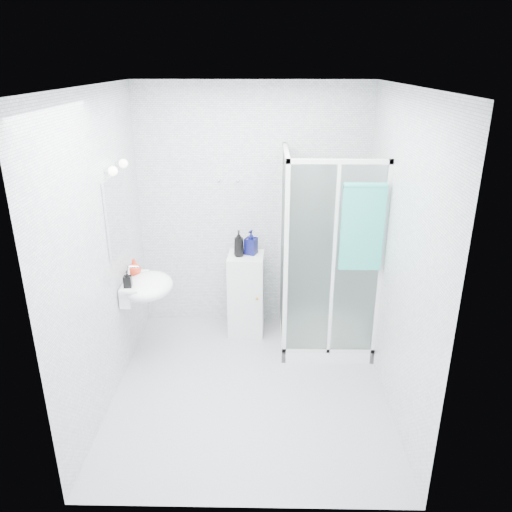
{
  "coord_description": "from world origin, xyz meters",
  "views": [
    {
      "loc": [
        0.13,
        -3.77,
        2.78
      ],
      "look_at": [
        0.05,
        0.35,
        1.15
      ],
      "focal_mm": 35.0,
      "sensor_mm": 36.0,
      "label": 1
    }
  ],
  "objects_px": {
    "storage_cabinet": "(246,294)",
    "soap_dispenser_black": "(127,279)",
    "wall_basin": "(146,286)",
    "shampoo_bottle_a": "(239,243)",
    "hand_towel": "(363,225)",
    "shower_enclosure": "(318,306)",
    "soap_dispenser_orange": "(134,267)",
    "shampoo_bottle_b": "(251,242)"
  },
  "relations": [
    {
      "from": "shampoo_bottle_a",
      "to": "shampoo_bottle_b",
      "type": "height_order",
      "value": "shampoo_bottle_a"
    },
    {
      "from": "shampoo_bottle_b",
      "to": "soap_dispenser_orange",
      "type": "bearing_deg",
      "value": -155.72
    },
    {
      "from": "shampoo_bottle_b",
      "to": "soap_dispenser_black",
      "type": "relative_size",
      "value": 1.64
    },
    {
      "from": "shampoo_bottle_b",
      "to": "soap_dispenser_black",
      "type": "bearing_deg",
      "value": -144.96
    },
    {
      "from": "soap_dispenser_orange",
      "to": "wall_basin",
      "type": "bearing_deg",
      "value": -42.84
    },
    {
      "from": "storage_cabinet",
      "to": "soap_dispenser_black",
      "type": "distance_m",
      "value": 1.36
    },
    {
      "from": "wall_basin",
      "to": "storage_cabinet",
      "type": "bearing_deg",
      "value": 31.68
    },
    {
      "from": "hand_towel",
      "to": "shower_enclosure",
      "type": "bearing_deg",
      "value": 127.31
    },
    {
      "from": "shampoo_bottle_a",
      "to": "shampoo_bottle_b",
      "type": "relative_size",
      "value": 1.07
    },
    {
      "from": "soap_dispenser_orange",
      "to": "soap_dispenser_black",
      "type": "relative_size",
      "value": 1.05
    },
    {
      "from": "wall_basin",
      "to": "soap_dispenser_orange",
      "type": "relative_size",
      "value": 3.43
    },
    {
      "from": "wall_basin",
      "to": "shampoo_bottle_a",
      "type": "height_order",
      "value": "shampoo_bottle_a"
    },
    {
      "from": "wall_basin",
      "to": "soap_dispenser_black",
      "type": "distance_m",
      "value": 0.24
    },
    {
      "from": "storage_cabinet",
      "to": "soap_dispenser_orange",
      "type": "relative_size",
      "value": 5.48
    },
    {
      "from": "storage_cabinet",
      "to": "soap_dispenser_black",
      "type": "bearing_deg",
      "value": -142.86
    },
    {
      "from": "shampoo_bottle_a",
      "to": "storage_cabinet",
      "type": "bearing_deg",
      "value": 18.71
    },
    {
      "from": "hand_towel",
      "to": "shampoo_bottle_b",
      "type": "relative_size",
      "value": 3.09
    },
    {
      "from": "shower_enclosure",
      "to": "hand_towel",
      "type": "relative_size",
      "value": 2.53
    },
    {
      "from": "shampoo_bottle_a",
      "to": "shampoo_bottle_b",
      "type": "distance_m",
      "value": 0.14
    },
    {
      "from": "shower_enclosure",
      "to": "shampoo_bottle_a",
      "type": "height_order",
      "value": "shower_enclosure"
    },
    {
      "from": "shampoo_bottle_a",
      "to": "soap_dispenser_orange",
      "type": "distance_m",
      "value": 1.07
    },
    {
      "from": "wall_basin",
      "to": "shampoo_bottle_a",
      "type": "xyz_separation_m",
      "value": [
        0.85,
        0.54,
        0.24
      ]
    },
    {
      "from": "soap_dispenser_black",
      "to": "hand_towel",
      "type": "bearing_deg",
      "value": 1.93
    },
    {
      "from": "soap_dispenser_orange",
      "to": "shampoo_bottle_a",
      "type": "bearing_deg",
      "value": 23.75
    },
    {
      "from": "shower_enclosure",
      "to": "storage_cabinet",
      "type": "height_order",
      "value": "shower_enclosure"
    },
    {
      "from": "soap_dispenser_black",
      "to": "shampoo_bottle_a",
      "type": "bearing_deg",
      "value": 35.83
    },
    {
      "from": "soap_dispenser_black",
      "to": "wall_basin",
      "type": "bearing_deg",
      "value": 52.66
    },
    {
      "from": "storage_cabinet",
      "to": "shampoo_bottle_a",
      "type": "bearing_deg",
      "value": -158.99
    },
    {
      "from": "soap_dispenser_black",
      "to": "soap_dispenser_orange",
      "type": "bearing_deg",
      "value": 91.21
    },
    {
      "from": "storage_cabinet",
      "to": "soap_dispenser_orange",
      "type": "bearing_deg",
      "value": -154.28
    },
    {
      "from": "shampoo_bottle_b",
      "to": "wall_basin",
      "type": "bearing_deg",
      "value": -147.91
    },
    {
      "from": "shower_enclosure",
      "to": "wall_basin",
      "type": "height_order",
      "value": "shower_enclosure"
    },
    {
      "from": "hand_towel",
      "to": "soap_dispenser_black",
      "type": "distance_m",
      "value": 2.14
    },
    {
      "from": "shower_enclosure",
      "to": "shampoo_bottle_b",
      "type": "bearing_deg",
      "value": 156.79
    },
    {
      "from": "shower_enclosure",
      "to": "shampoo_bottle_b",
      "type": "xyz_separation_m",
      "value": [
        -0.68,
        0.29,
        0.57
      ]
    },
    {
      "from": "shower_enclosure",
      "to": "shampoo_bottle_a",
      "type": "relative_size",
      "value": 7.3
    },
    {
      "from": "shower_enclosure",
      "to": "soap_dispenser_orange",
      "type": "bearing_deg",
      "value": -173.55
    },
    {
      "from": "soap_dispenser_orange",
      "to": "soap_dispenser_black",
      "type": "distance_m",
      "value": 0.27
    },
    {
      "from": "shower_enclosure",
      "to": "soap_dispenser_orange",
      "type": "distance_m",
      "value": 1.86
    },
    {
      "from": "wall_basin",
      "to": "shampoo_bottle_b",
      "type": "relative_size",
      "value": 2.19
    },
    {
      "from": "storage_cabinet",
      "to": "shampoo_bottle_a",
      "type": "relative_size",
      "value": 3.26
    },
    {
      "from": "shower_enclosure",
      "to": "soap_dispenser_black",
      "type": "xyz_separation_m",
      "value": [
        -1.77,
        -0.47,
        0.49
      ]
    }
  ]
}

